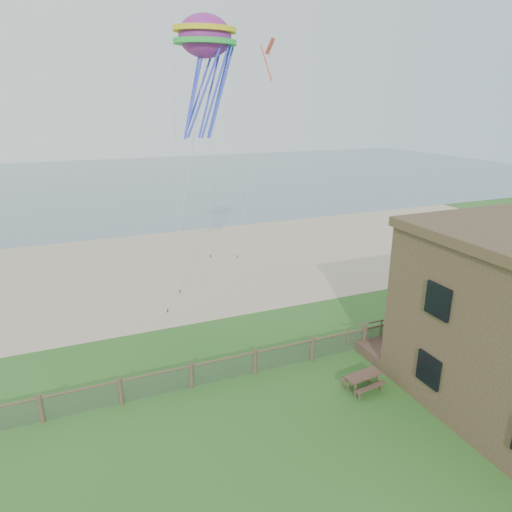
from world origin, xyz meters
name	(u,v)px	position (x,y,z in m)	size (l,w,h in m)	color
ground	(320,462)	(0.00, 0.00, 0.00)	(160.00, 160.00, 0.00)	#295E20
sand_beach	(177,266)	(0.00, 22.00, 0.00)	(72.00, 20.00, 0.02)	tan
ocean	(115,182)	(0.00, 66.00, 0.00)	(160.00, 68.00, 0.02)	slate
chainlink_fence	(255,363)	(0.00, 6.00, 0.55)	(36.20, 0.20, 1.25)	#483428
motel_deck	(482,328)	(13.00, 5.00, 0.25)	(15.00, 2.00, 0.50)	brown
picnic_table	(363,383)	(3.87, 3.04, 0.35)	(1.64, 1.24, 0.69)	brown
octopus_kite	(206,73)	(-0.39, 11.06, 13.27)	(2.97, 2.10, 6.11)	#FF282E
kite_red	(270,55)	(6.01, 18.14, 14.87)	(1.03, 0.70, 2.12)	#E94429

